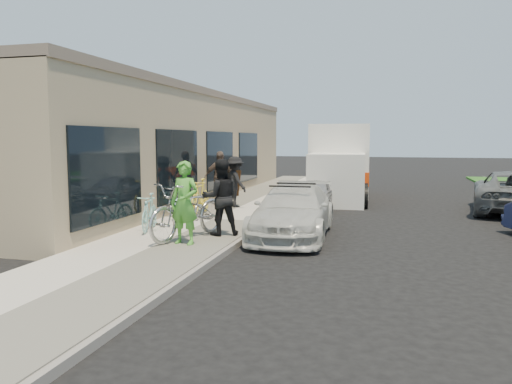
# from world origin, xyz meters

# --- Properties ---
(ground) EXTENTS (120.00, 120.00, 0.00)m
(ground) POSITION_xyz_m (0.00, 0.00, 0.00)
(ground) COLOR black
(ground) RESTS_ON ground
(sidewalk) EXTENTS (3.00, 34.00, 0.15)m
(sidewalk) POSITION_xyz_m (-2.00, 3.00, 0.07)
(sidewalk) COLOR beige
(sidewalk) RESTS_ON ground
(curb) EXTENTS (0.12, 34.00, 0.13)m
(curb) POSITION_xyz_m (-0.45, 3.00, 0.07)
(curb) COLOR gray
(curb) RESTS_ON ground
(storefront) EXTENTS (3.60, 20.00, 4.22)m
(storefront) POSITION_xyz_m (-5.24, 7.99, 2.12)
(storefront) COLOR tan
(storefront) RESTS_ON ground
(bike_rack) EXTENTS (0.25, 0.62, 0.91)m
(bike_rack) POSITION_xyz_m (-2.82, 2.61, 0.70)
(bike_rack) COLOR black
(bike_rack) RESTS_ON sidewalk
(sandwich_board) EXTENTS (0.74, 0.75, 1.02)m
(sandwich_board) POSITION_xyz_m (-3.29, 8.63, 0.67)
(sandwich_board) COLOR black
(sandwich_board) RESTS_ON sidewalk
(sedan_white) EXTENTS (1.94, 4.44, 1.31)m
(sedan_white) POSITION_xyz_m (0.56, 1.75, 0.64)
(sedan_white) COLOR silver
(sedan_white) RESTS_ON ground
(sedan_silver) EXTENTS (1.31, 3.18, 1.08)m
(sedan_silver) POSITION_xyz_m (0.39, 6.59, 0.54)
(sedan_silver) COLOR #A8A9AE
(sedan_silver) RESTS_ON ground
(moving_truck) EXTENTS (2.55, 6.19, 2.99)m
(moving_truck) POSITION_xyz_m (0.90, 10.28, 1.33)
(moving_truck) COLOR white
(moving_truck) RESTS_ON ground
(far_car_gray) EXTENTS (3.02, 5.26, 1.38)m
(far_car_gray) POSITION_xyz_m (6.78, 7.74, 0.69)
(far_car_gray) COLOR slate
(far_car_gray) RESTS_ON ground
(tandem_bike) EXTENTS (1.62, 2.61, 1.29)m
(tandem_bike) POSITION_xyz_m (-1.57, 0.21, 0.80)
(tandem_bike) COLOR #B6B6B8
(tandem_bike) RESTS_ON sidewalk
(woman_rider) EXTENTS (0.72, 0.53, 1.80)m
(woman_rider) POSITION_xyz_m (-1.42, -0.38, 1.05)
(woman_rider) COLOR green
(woman_rider) RESTS_ON sidewalk
(man_standing) EXTENTS (1.10, 1.02, 1.80)m
(man_standing) POSITION_xyz_m (-1.01, 0.77, 1.05)
(man_standing) COLOR black
(man_standing) RESTS_ON sidewalk
(cruiser_bike_a) EXTENTS (0.79, 1.58, 0.91)m
(cruiser_bike_a) POSITION_xyz_m (-2.92, 0.90, 0.61)
(cruiser_bike_a) COLOR #90D7CE
(cruiser_bike_a) RESTS_ON sidewalk
(cruiser_bike_b) EXTENTS (0.79, 1.69, 0.85)m
(cruiser_bike_b) POSITION_xyz_m (-3.04, 3.72, 0.58)
(cruiser_bike_b) COLOR #90D7CE
(cruiser_bike_b) RESTS_ON sidewalk
(cruiser_bike_c) EXTENTS (0.67, 1.84, 1.08)m
(cruiser_bike_c) POSITION_xyz_m (-2.63, 3.63, 0.69)
(cruiser_bike_c) COLOR yellow
(cruiser_bike_c) RESTS_ON sidewalk
(bystander_a) EXTENTS (1.24, 1.18, 1.69)m
(bystander_a) POSITION_xyz_m (-2.14, 5.59, 1.00)
(bystander_a) COLOR black
(bystander_a) RESTS_ON sidewalk
(bystander_b) EXTENTS (1.16, 0.69, 1.86)m
(bystander_b) POSITION_xyz_m (-2.83, 6.01, 1.08)
(bystander_b) COLOR brown
(bystander_b) RESTS_ON sidewalk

